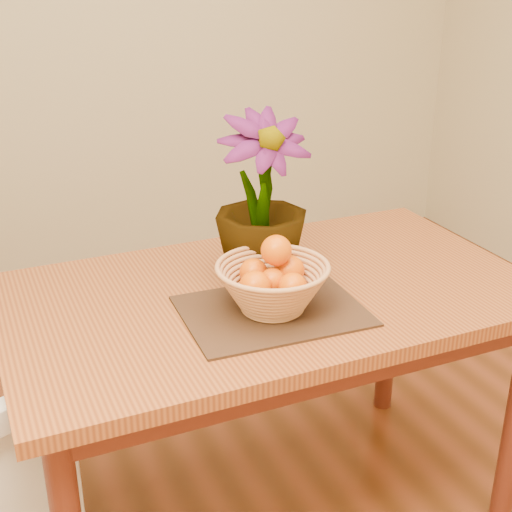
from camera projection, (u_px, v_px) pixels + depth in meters
name	position (u px, v px, depth m)	size (l,w,h in m)	color
wall_back	(94.00, 3.00, 3.29)	(4.00, 0.02, 2.70)	beige
table	(270.00, 318.00, 1.93)	(1.40, 0.80, 0.75)	brown
placemat	(272.00, 311.00, 1.77)	(0.44, 0.33, 0.01)	#381F14
wicker_basket	(272.00, 289.00, 1.75)	(0.28, 0.28, 0.12)	tan
orange_pile	(273.00, 273.00, 1.73)	(0.19, 0.19, 0.14)	#DC5503
potted_plant	(262.00, 198.00, 1.88)	(0.25, 0.25, 0.45)	#183F12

